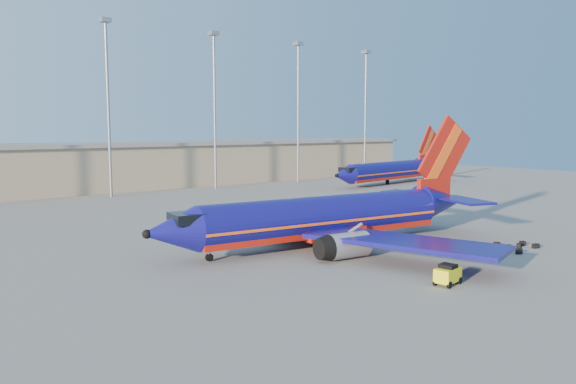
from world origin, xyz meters
name	(u,v)px	position (x,y,z in m)	size (l,w,h in m)	color
ground	(322,234)	(0.00, 0.00, 0.00)	(220.00, 220.00, 0.00)	slate
terminal_building	(162,163)	(10.00, 58.00, 4.32)	(122.00, 16.00, 8.50)	#9C896B
light_mast_row	(164,91)	(5.00, 46.00, 17.55)	(101.60, 1.60, 28.65)	gray
aircraft_main	(330,218)	(-3.31, -4.71, 2.70)	(37.22, 35.60, 12.63)	navy
aircraft_second	(390,170)	(47.14, 31.49, 2.73)	(35.16, 13.63, 11.92)	navy
baggage_tug	(448,274)	(-6.12, -20.06, 0.79)	(2.27, 1.56, 1.51)	yellow
luggage_pile	(516,246)	(9.10, -16.78, 0.23)	(4.39, 3.48, 0.52)	black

